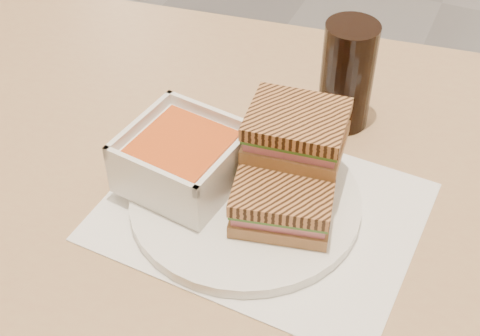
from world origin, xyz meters
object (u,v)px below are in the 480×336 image
at_px(main_table, 200,217).
at_px(plate, 245,201).
at_px(cola_glass, 347,76).
at_px(panini_lower, 283,200).
at_px(soup_bowl, 183,160).

height_order(main_table, plate, plate).
relative_size(plate, cola_glass, 1.84).
bearing_deg(plate, panini_lower, -11.49).
relative_size(main_table, soup_bowl, 8.92).
distance_m(main_table, panini_lower, 0.22).
height_order(panini_lower, cola_glass, cola_glass).
distance_m(plate, panini_lower, 0.06).
bearing_deg(main_table, soup_bowl, -76.05).
bearing_deg(plate, cola_glass, 74.81).
relative_size(plate, soup_bowl, 1.90).
bearing_deg(soup_bowl, cola_glass, 56.72).
bearing_deg(cola_glass, main_table, -135.36).
bearing_deg(panini_lower, cola_glass, 88.69).
bearing_deg(main_table, panini_lower, -24.84).
relative_size(main_table, cola_glass, 8.63).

